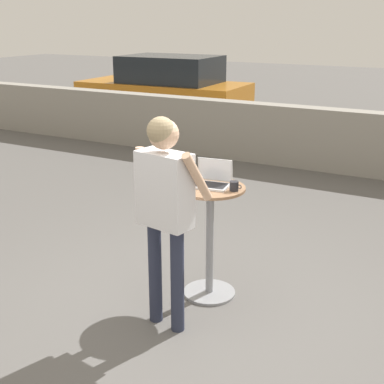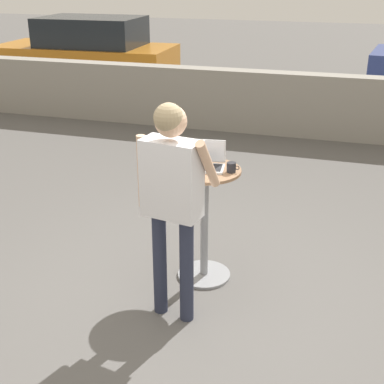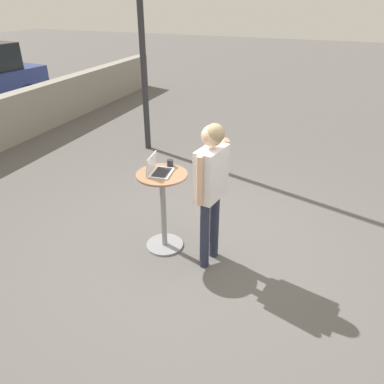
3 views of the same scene
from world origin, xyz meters
name	(u,v)px [view 1 (image 1 of 3)]	position (x,y,z in m)	size (l,w,h in m)	color
ground_plane	(190,320)	(0.00, 0.00, 0.00)	(50.00, 50.00, 0.00)	#5B5956
pavement_kerb	(343,141)	(0.00, 5.21, 0.51)	(16.53, 0.35, 1.03)	gray
cafe_table	(210,232)	(-0.07, 0.49, 0.62)	(0.61, 0.61, 1.04)	gray
laptop	(212,180)	(-0.07, 0.54, 1.09)	(0.35, 0.30, 0.22)	silver
coffee_mug	(234,186)	(0.16, 0.49, 1.09)	(0.11, 0.08, 0.08)	#232328
standing_person	(165,196)	(-0.14, -0.15, 1.13)	(0.61, 0.35, 1.76)	#282D42
parked_car_further_down	(166,88)	(-4.85, 7.64, 0.80)	(4.08, 1.98, 1.58)	#B76B19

